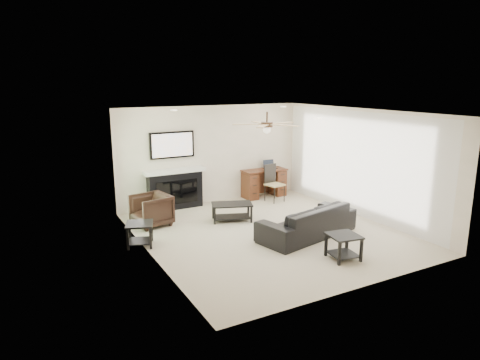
{
  "coord_description": "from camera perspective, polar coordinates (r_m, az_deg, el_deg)",
  "views": [
    {
      "loc": [
        -4.54,
        -7.15,
        3.09
      ],
      "look_at": [
        -0.36,
        0.56,
        1.06
      ],
      "focal_mm": 32.0,
      "sensor_mm": 36.0,
      "label": 1
    }
  ],
  "objects": [
    {
      "name": "room_shell",
      "position": [
        8.76,
        4.67,
        3.75
      ],
      "size": [
        5.5,
        5.54,
        2.52
      ],
      "color": "beige",
      "rests_on": "ground"
    },
    {
      "name": "armchair",
      "position": [
        9.54,
        -11.75,
        -3.94
      ],
      "size": [
        0.88,
        0.87,
        0.7
      ],
      "primitive_type": "imported",
      "rotation": [
        0.0,
        0.0,
        -1.39
      ],
      "color": "black",
      "rests_on": "ground"
    },
    {
      "name": "end_table_left",
      "position": [
        8.48,
        -13.2,
        -7.07
      ],
      "size": [
        0.64,
        0.64,
        0.45
      ],
      "primitive_type": "cube",
      "rotation": [
        0.0,
        0.0,
        -0.34
      ],
      "color": "black",
      "rests_on": "ground"
    },
    {
      "name": "desk",
      "position": [
        11.69,
        3.18,
        -0.39
      ],
      "size": [
        1.22,
        0.56,
        0.76
      ],
      "primitive_type": "cube",
      "color": "#3D1C0F",
      "rests_on": "ground"
    },
    {
      "name": "desk_chair",
      "position": [
        11.21,
        4.66,
        -0.44
      ],
      "size": [
        0.49,
        0.5,
        0.97
      ],
      "primitive_type": "cube",
      "rotation": [
        0.0,
        0.0,
        0.17
      ],
      "color": "black",
      "rests_on": "ground"
    },
    {
      "name": "coffee_table",
      "position": [
        9.7,
        -1.08,
        -4.3
      ],
      "size": [
        1.02,
        0.78,
        0.4
      ],
      "primitive_type": "cube",
      "rotation": [
        0.0,
        0.0,
        -0.35
      ],
      "color": "black",
      "rests_on": "ground"
    },
    {
      "name": "end_table_near",
      "position": [
        7.88,
        13.62,
        -8.66
      ],
      "size": [
        0.59,
        0.59,
        0.45
      ],
      "primitive_type": "cube",
      "rotation": [
        0.0,
        0.0,
        -0.15
      ],
      "color": "black",
      "rests_on": "ground"
    },
    {
      "name": "laptop",
      "position": [
        11.67,
        4.1,
        2.06
      ],
      "size": [
        0.33,
        0.24,
        0.23
      ],
      "primitive_type": "cube",
      "color": "black",
      "rests_on": "desk"
    },
    {
      "name": "fireplace_unit",
      "position": [
        10.55,
        -8.71,
        1.2
      ],
      "size": [
        1.52,
        0.34,
        1.91
      ],
      "primitive_type": "cube",
      "color": "black",
      "rests_on": "ground"
    },
    {
      "name": "sofa",
      "position": [
        8.84,
        8.96,
        -5.38
      ],
      "size": [
        2.33,
        1.31,
        0.64
      ],
      "primitive_type": "imported",
      "rotation": [
        0.0,
        0.0,
        3.36
      ],
      "color": "black",
      "rests_on": "ground"
    }
  ]
}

